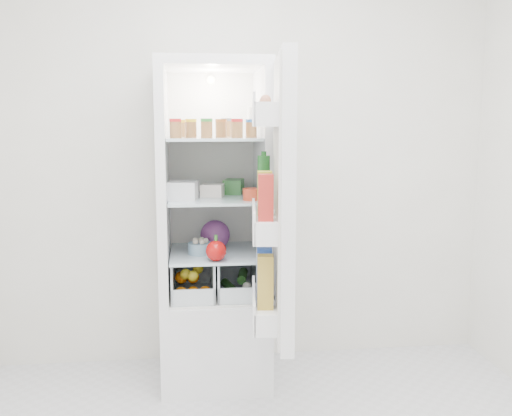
{
  "coord_description": "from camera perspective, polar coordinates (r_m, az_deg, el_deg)",
  "views": [
    {
      "loc": [
        -0.33,
        -1.95,
        1.47
      ],
      "look_at": [
        0.01,
        0.95,
        1.03
      ],
      "focal_mm": 40.0,
      "sensor_mm": 36.0,
      "label": 1
    }
  ],
  "objects": [
    {
      "name": "veg_pile",
      "position": [
        3.27,
        -1.89,
        -7.51
      ],
      "size": [
        0.16,
        0.3,
        0.1
      ],
      "color": "#194717",
      "rests_on": "refrigerator"
    },
    {
      "name": "tub_white",
      "position": [
        3.07,
        -7.35,
        1.74
      ],
      "size": [
        0.17,
        0.17,
        0.1
      ],
      "primitive_type": "cube",
      "rotation": [
        0.0,
        0.0,
        -0.16
      ],
      "color": "silver",
      "rests_on": "shelf_mid"
    },
    {
      "name": "mushroom_bowl",
      "position": [
        3.17,
        -5.6,
        -4.04
      ],
      "size": [
        0.15,
        0.15,
        0.06
      ],
      "primitive_type": "cylinder",
      "rotation": [
        0.0,
        0.0,
        -0.12
      ],
      "color": "#7FA5BE",
      "rests_on": "shelf_low"
    },
    {
      "name": "shelf_mid",
      "position": [
        3.16,
        -4.24,
        0.95
      ],
      "size": [
        0.49,
        0.53,
        0.02
      ],
      "primitive_type": "cube",
      "color": "silver",
      "rests_on": "refrigerator"
    },
    {
      "name": "red_cabbage",
      "position": [
        3.27,
        -4.11,
        -2.68
      ],
      "size": [
        0.17,
        0.17,
        0.17
      ],
      "primitive_type": "sphere",
      "color": "#5D2052",
      "rests_on": "shelf_low"
    },
    {
      "name": "citrus_pile",
      "position": [
        3.19,
        -6.5,
        -7.44
      ],
      "size": [
        0.2,
        0.24,
        0.16
      ],
      "color": "orange",
      "rests_on": "refrigerator"
    },
    {
      "name": "squeeze_bottle",
      "position": [
        3.17,
        -0.42,
        8.57
      ],
      "size": [
        0.05,
        0.05,
        0.16
      ],
      "primitive_type": "cylinder",
      "rotation": [
        0.0,
        0.0,
        0.05
      ],
      "color": "white",
      "rests_on": "shelf_top"
    },
    {
      "name": "refrigerator",
      "position": [
        3.3,
        -4.21,
        -5.55
      ],
      "size": [
        0.6,
        0.6,
        1.8
      ],
      "color": "white",
      "rests_on": "ground"
    },
    {
      "name": "room_walls",
      "position": [
        1.98,
        3.05,
        12.15
      ],
      "size": [
        3.02,
        3.02,
        2.61
      ],
      "color": "silver",
      "rests_on": "ground"
    },
    {
      "name": "tin_red",
      "position": [
        3.03,
        -0.44,
        1.38
      ],
      "size": [
        0.11,
        0.11,
        0.06
      ],
      "primitive_type": "cylinder",
      "rotation": [
        0.0,
        0.0,
        0.18
      ],
      "color": "red",
      "rests_on": "shelf_mid"
    },
    {
      "name": "tub_cream",
      "position": [
        3.19,
        -4.38,
        1.78
      ],
      "size": [
        0.14,
        0.14,
        0.07
      ],
      "primitive_type": "cube",
      "rotation": [
        0.0,
        0.0,
        -0.21
      ],
      "color": "white",
      "rests_on": "shelf_mid"
    },
    {
      "name": "crisper_right",
      "position": [
        3.26,
        -1.98,
        -6.71
      ],
      "size": [
        0.23,
        0.46,
        0.22
      ],
      "primitive_type": null,
      "color": "silver",
      "rests_on": "refrigerator"
    },
    {
      "name": "fridge_door",
      "position": [
        2.62,
        2.21,
        0.32
      ],
      "size": [
        0.23,
        0.6,
        1.3
      ],
      "rotation": [
        0.0,
        0.0,
        1.47
      ],
      "color": "white",
      "rests_on": "refrigerator"
    },
    {
      "name": "tub_green",
      "position": [
        3.31,
        -2.25,
        2.16
      ],
      "size": [
        0.14,
        0.17,
        0.08
      ],
      "primitive_type": "cube",
      "rotation": [
        0.0,
        0.0,
        -0.24
      ],
      "color": "#3A7F3C",
      "rests_on": "shelf_mid"
    },
    {
      "name": "crisper_left",
      "position": [
        3.25,
        -6.33,
        -6.8
      ],
      "size": [
        0.23,
        0.46,
        0.22
      ],
      "primitive_type": null,
      "color": "silver",
      "rests_on": "refrigerator"
    },
    {
      "name": "bell_pepper",
      "position": [
        3.0,
        -4.02,
        -4.3
      ],
      "size": [
        0.11,
        0.11,
        0.11
      ],
      "primitive_type": "sphere",
      "color": "#B40C0B",
      "rests_on": "shelf_low"
    },
    {
      "name": "shelf_low",
      "position": [
        3.22,
        -4.18,
        -4.53
      ],
      "size": [
        0.49,
        0.53,
        0.01
      ],
      "primitive_type": "cube",
      "color": "silver",
      "rests_on": "refrigerator"
    },
    {
      "name": "shelf_top",
      "position": [
        3.14,
        -4.3,
        6.94
      ],
      "size": [
        0.49,
        0.53,
        0.02
      ],
      "primitive_type": "cube",
      "color": "silver",
      "rests_on": "refrigerator"
    },
    {
      "name": "condiment_jars",
      "position": [
        3.08,
        -4.46,
        7.84
      ],
      "size": [
        0.46,
        0.34,
        0.08
      ],
      "color": "#B21919",
      "rests_on": "shelf_top"
    }
  ]
}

